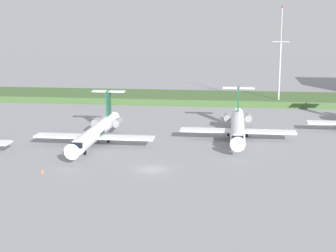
{
  "coord_description": "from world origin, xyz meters",
  "views": [
    {
      "loc": [
        13.14,
        -82.2,
        24.31
      ],
      "look_at": [
        0.0,
        20.31,
        3.0
      ],
      "focal_mm": 57.51,
      "sensor_mm": 36.0,
      "label": 1
    }
  ],
  "objects_px": {
    "regional_jet_second": "(96,131)",
    "safety_cone_front_marker": "(42,171)",
    "regional_jet_third": "(238,126)",
    "antenna_mast": "(280,66)"
  },
  "relations": [
    {
      "from": "regional_jet_second",
      "to": "safety_cone_front_marker",
      "type": "height_order",
      "value": "regional_jet_second"
    },
    {
      "from": "regional_jet_third",
      "to": "safety_cone_front_marker",
      "type": "height_order",
      "value": "regional_jet_third"
    },
    {
      "from": "regional_jet_third",
      "to": "antenna_mast",
      "type": "distance_m",
      "value": 42.84
    },
    {
      "from": "regional_jet_third",
      "to": "antenna_mast",
      "type": "xyz_separation_m",
      "value": [
        10.96,
        40.54,
        8.49
      ]
    },
    {
      "from": "antenna_mast",
      "to": "safety_cone_front_marker",
      "type": "xyz_separation_m",
      "value": [
        -41.43,
        -69.04,
        -10.75
      ]
    },
    {
      "from": "regional_jet_third",
      "to": "safety_cone_front_marker",
      "type": "relative_size",
      "value": 56.36
    },
    {
      "from": "regional_jet_third",
      "to": "safety_cone_front_marker",
      "type": "distance_m",
      "value": 41.78
    },
    {
      "from": "antenna_mast",
      "to": "safety_cone_front_marker",
      "type": "height_order",
      "value": "antenna_mast"
    },
    {
      "from": "antenna_mast",
      "to": "regional_jet_third",
      "type": "bearing_deg",
      "value": -105.13
    },
    {
      "from": "antenna_mast",
      "to": "regional_jet_second",
      "type": "bearing_deg",
      "value": -127.54
    }
  ]
}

